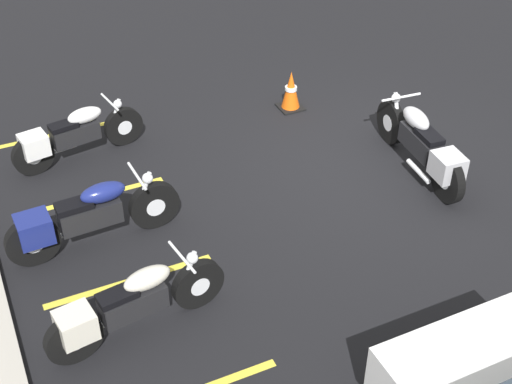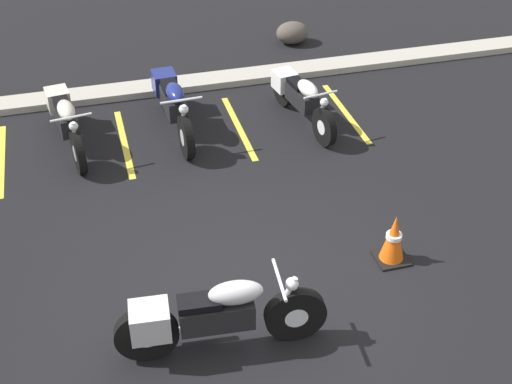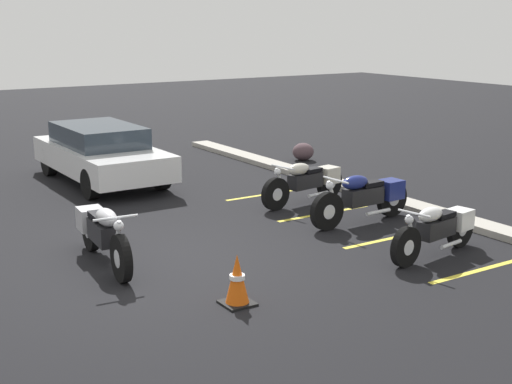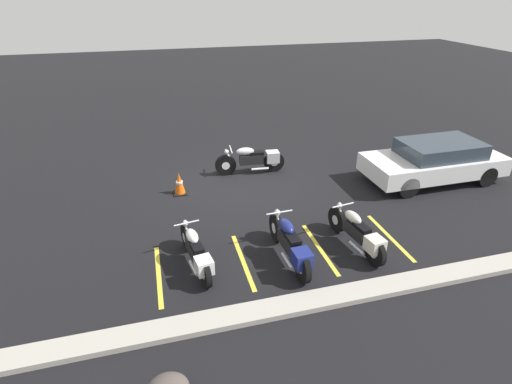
{
  "view_description": "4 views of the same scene",
  "coord_description": "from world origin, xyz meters",
  "px_view_note": "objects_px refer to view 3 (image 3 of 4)",
  "views": [
    {
      "loc": [
        -7.31,
        5.12,
        6.07
      ],
      "look_at": [
        -0.72,
        2.06,
        0.64
      ],
      "focal_mm": 50.0,
      "sensor_mm": 36.0,
      "label": 1
    },
    {
      "loc": [
        -1.47,
        -5.97,
        5.89
      ],
      "look_at": [
        0.55,
        1.45,
        0.43
      ],
      "focal_mm": 50.0,
      "sensor_mm": 36.0,
      "label": 2
    },
    {
      "loc": [
        9.32,
        -4.26,
        3.55
      ],
      "look_at": [
        -0.13,
        1.8,
        0.85
      ],
      "focal_mm": 50.0,
      "sensor_mm": 36.0,
      "label": 3
    },
    {
      "loc": [
        2.52,
        10.94,
        5.57
      ],
      "look_at": [
        0.03,
        1.67,
        0.54
      ],
      "focal_mm": 28.0,
      "sensor_mm": 36.0,
      "label": 4
    }
  ],
  "objects_px": {
    "parked_bike_1": "(366,196)",
    "parked_bike_2": "(439,228)",
    "motorcycle_silver_featured": "(102,232)",
    "parked_bike_0": "(307,181)",
    "traffic_cone": "(237,281)",
    "landscape_rock_0": "(303,152)",
    "car_white": "(101,152)"
  },
  "relations": [
    {
      "from": "parked_bike_0",
      "to": "parked_bike_2",
      "type": "distance_m",
      "value": 3.73
    },
    {
      "from": "parked_bike_2",
      "to": "landscape_rock_0",
      "type": "distance_m",
      "value": 7.96
    },
    {
      "from": "parked_bike_0",
      "to": "parked_bike_1",
      "type": "height_order",
      "value": "parked_bike_1"
    },
    {
      "from": "parked_bike_2",
      "to": "traffic_cone",
      "type": "bearing_deg",
      "value": -8.94
    },
    {
      "from": "car_white",
      "to": "traffic_cone",
      "type": "xyz_separation_m",
      "value": [
        7.81,
        -1.15,
        -0.36
      ]
    },
    {
      "from": "parked_bike_1",
      "to": "landscape_rock_0",
      "type": "distance_m",
      "value": 5.96
    },
    {
      "from": "motorcycle_silver_featured",
      "to": "car_white",
      "type": "relative_size",
      "value": 0.53
    },
    {
      "from": "parked_bike_1",
      "to": "landscape_rock_0",
      "type": "xyz_separation_m",
      "value": [
        -5.38,
        2.57,
        -0.25
      ]
    },
    {
      "from": "landscape_rock_0",
      "to": "car_white",
      "type": "bearing_deg",
      "value": -93.91
    },
    {
      "from": "motorcycle_silver_featured",
      "to": "parked_bike_2",
      "type": "bearing_deg",
      "value": 66.12
    },
    {
      "from": "parked_bike_0",
      "to": "traffic_cone",
      "type": "xyz_separation_m",
      "value": [
        3.75,
        -3.91,
        -0.13
      ]
    },
    {
      "from": "motorcycle_silver_featured",
      "to": "parked_bike_1",
      "type": "xyz_separation_m",
      "value": [
        0.43,
        4.81,
        -0.0
      ]
    },
    {
      "from": "parked_bike_1",
      "to": "parked_bike_2",
      "type": "bearing_deg",
      "value": 79.01
    },
    {
      "from": "parked_bike_2",
      "to": "traffic_cone",
      "type": "relative_size",
      "value": 3.03
    },
    {
      "from": "parked_bike_1",
      "to": "car_white",
      "type": "relative_size",
      "value": 0.53
    },
    {
      "from": "car_white",
      "to": "landscape_rock_0",
      "type": "relative_size",
      "value": 7.74
    },
    {
      "from": "parked_bike_1",
      "to": "traffic_cone",
      "type": "height_order",
      "value": "parked_bike_1"
    },
    {
      "from": "parked_bike_2",
      "to": "car_white",
      "type": "height_order",
      "value": "car_white"
    },
    {
      "from": "motorcycle_silver_featured",
      "to": "parked_bike_2",
      "type": "relative_size",
      "value": 1.12
    },
    {
      "from": "car_white",
      "to": "motorcycle_silver_featured",
      "type": "bearing_deg",
      "value": -21.02
    },
    {
      "from": "landscape_rock_0",
      "to": "parked_bike_0",
      "type": "bearing_deg",
      "value": -35.34
    },
    {
      "from": "parked_bike_0",
      "to": "traffic_cone",
      "type": "height_order",
      "value": "parked_bike_0"
    },
    {
      "from": "motorcycle_silver_featured",
      "to": "traffic_cone",
      "type": "xyz_separation_m",
      "value": [
        2.49,
        0.85,
        -0.16
      ]
    },
    {
      "from": "motorcycle_silver_featured",
      "to": "parked_bike_1",
      "type": "height_order",
      "value": "motorcycle_silver_featured"
    },
    {
      "from": "motorcycle_silver_featured",
      "to": "parked_bike_2",
      "type": "xyz_separation_m",
      "value": [
        2.47,
        4.51,
        -0.05
      ]
    },
    {
      "from": "landscape_rock_0",
      "to": "parked_bike_1",
      "type": "bearing_deg",
      "value": -25.53
    },
    {
      "from": "motorcycle_silver_featured",
      "to": "parked_bike_0",
      "type": "relative_size",
      "value": 1.07
    },
    {
      "from": "parked_bike_0",
      "to": "landscape_rock_0",
      "type": "height_order",
      "value": "parked_bike_0"
    },
    {
      "from": "parked_bike_0",
      "to": "parked_bike_2",
      "type": "relative_size",
      "value": 1.04
    },
    {
      "from": "parked_bike_1",
      "to": "car_white",
      "type": "xyz_separation_m",
      "value": [
        -5.74,
        -2.81,
        0.21
      ]
    },
    {
      "from": "motorcycle_silver_featured",
      "to": "parked_bike_1",
      "type": "bearing_deg",
      "value": 89.77
    },
    {
      "from": "motorcycle_silver_featured",
      "to": "parked_bike_0",
      "type": "xyz_separation_m",
      "value": [
        -1.26,
        4.76,
        -0.03
      ]
    }
  ]
}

